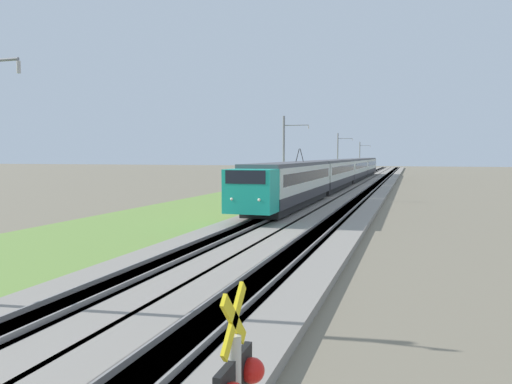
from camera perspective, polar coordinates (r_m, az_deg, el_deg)
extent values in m
cube|color=gray|center=(54.09, 7.97, -0.22)|extent=(240.00, 4.40, 0.30)
cube|color=gray|center=(53.57, 12.42, -0.32)|extent=(240.00, 4.40, 0.30)
cube|color=#4C4238|center=(54.09, 7.97, -0.22)|extent=(240.00, 1.57, 0.30)
cube|color=gray|center=(54.16, 7.41, 0.03)|extent=(240.00, 0.07, 0.15)
cube|color=gray|center=(53.99, 8.53, 0.00)|extent=(240.00, 0.07, 0.15)
cube|color=#4C4238|center=(53.57, 12.42, -0.32)|extent=(240.00, 1.57, 0.30)
cube|color=gray|center=(53.60, 11.86, -0.07)|extent=(240.00, 0.07, 0.15)
cube|color=gray|center=(53.51, 13.00, -0.09)|extent=(240.00, 0.07, 0.15)
cube|color=olive|center=(55.61, 1.04, -0.15)|extent=(240.00, 10.67, 0.12)
cube|color=#19A88E|center=(28.60, -0.58, 0.11)|extent=(2.07, 2.81, 2.50)
cube|color=black|center=(28.26, -0.77, 1.77)|extent=(1.49, 2.35, 0.75)
sphere|color=#F2EAC6|center=(27.97, -2.77, -0.81)|extent=(0.20, 0.20, 0.20)
sphere|color=#F2EAC6|center=(27.45, 0.39, -0.90)|extent=(0.20, 0.20, 0.20)
cube|color=#2D2D33|center=(38.46, 4.11, -0.19)|extent=(18.31, 2.93, 0.70)
cube|color=silver|center=(38.39, 4.12, 1.68)|extent=(18.31, 2.93, 1.80)
cube|color=black|center=(38.38, 4.12, 1.89)|extent=(16.84, 2.95, 0.76)
cube|color=#515156|center=(38.36, 4.13, 3.21)|extent=(18.31, 2.70, 0.25)
cube|color=black|center=(38.52, 4.10, -1.12)|extent=(17.39, 2.49, 0.55)
cylinder|color=black|center=(31.58, 0.09, -2.00)|extent=(0.86, 0.12, 0.86)
cylinder|color=black|center=(31.28, 1.96, -2.06)|extent=(0.86, 0.12, 0.86)
cube|color=#2D2D33|center=(58.02, 8.64, 1.26)|extent=(20.38, 2.93, 0.70)
cube|color=silver|center=(57.97, 8.65, 2.49)|extent=(20.38, 2.93, 1.80)
cube|color=black|center=(57.96, 8.65, 2.64)|extent=(18.75, 2.95, 0.76)
cube|color=#515156|center=(57.95, 8.66, 3.51)|extent=(20.38, 2.70, 0.25)
cube|color=black|center=(58.05, 8.63, 0.64)|extent=(19.36, 2.49, 0.55)
cube|color=#2D2D33|center=(78.80, 10.96, 2.00)|extent=(20.38, 2.93, 0.70)
cube|color=silver|center=(78.76, 10.98, 2.91)|extent=(20.38, 2.93, 1.80)
cube|color=black|center=(78.76, 10.98, 3.01)|extent=(18.75, 2.95, 0.76)
cube|color=#515156|center=(78.75, 10.99, 3.65)|extent=(20.38, 2.70, 0.25)
cube|color=black|center=(78.83, 10.96, 1.54)|extent=(19.36, 2.49, 0.55)
cube|color=#2D2D33|center=(99.66, 12.32, 2.43)|extent=(20.38, 2.93, 0.70)
cube|color=silver|center=(99.64, 12.33, 3.15)|extent=(20.38, 2.93, 1.80)
cube|color=black|center=(99.63, 12.33, 3.23)|extent=(18.75, 2.95, 0.76)
cube|color=#515156|center=(99.62, 12.34, 3.74)|extent=(20.38, 2.70, 0.25)
cube|color=black|center=(99.68, 12.31, 2.07)|extent=(19.36, 2.49, 0.55)
cylinder|color=black|center=(41.07, 4.77, 4.21)|extent=(0.06, 0.33, 1.08)
cylinder|color=black|center=(40.99, 5.25, 4.21)|extent=(0.06, 0.33, 1.08)
cube|color=black|center=(31.53, 1.02, -3.61)|extent=(0.10, 0.10, 0.00)
cube|color=black|center=(3.98, -2.53, -20.83)|extent=(0.70, 0.06, 0.36)
sphere|color=red|center=(4.16, -0.45, -19.72)|extent=(0.20, 0.20, 0.20)
cube|color=yellow|center=(3.81, -2.55, -14.41)|extent=(0.49, 0.03, 0.49)
cube|color=yellow|center=(3.81, -2.55, -14.41)|extent=(0.49, 0.03, 0.49)
cylinder|color=#B2ADA8|center=(14.03, -25.50, 12.78)|extent=(0.10, 0.10, 0.30)
cylinder|color=slate|center=(47.97, 3.18, 3.88)|extent=(0.22, 0.22, 8.04)
cylinder|color=slate|center=(47.77, 4.60, 7.62)|extent=(0.08, 2.40, 0.08)
cylinder|color=#B2ADA8|center=(47.51, 6.02, 7.39)|extent=(0.10, 0.10, 0.30)
cylinder|color=slate|center=(83.62, 9.31, 3.94)|extent=(0.22, 0.22, 7.95)
cylinder|color=slate|center=(83.50, 10.15, 6.04)|extent=(0.08, 2.40, 0.08)
cylinder|color=#B2ADA8|center=(83.35, 10.97, 5.90)|extent=(0.10, 0.10, 0.30)
cylinder|color=slate|center=(119.65, 11.76, 3.86)|extent=(0.22, 0.22, 7.46)
cylinder|color=slate|center=(119.56, 12.35, 5.21)|extent=(0.08, 2.40, 0.08)
cylinder|color=#B2ADA8|center=(119.46, 12.93, 5.10)|extent=(0.10, 0.10, 0.30)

